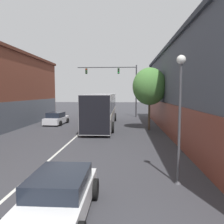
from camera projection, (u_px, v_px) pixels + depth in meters
The scene contains 8 objects.
lane_center_line at pixel (81, 132), 19.49m from camera, with size 0.14×45.81×0.01m.
building_right_storefront at pixel (220, 88), 17.71m from camera, with size 8.69×28.27×7.55m.
bus at pixel (102, 108), 23.11m from camera, with size 3.01×13.06×3.39m.
hatchback_foreground at pixel (58, 197), 6.12m from camera, with size 1.97×3.96×1.23m.
parked_car_left_near at pixel (56, 119), 24.38m from camera, with size 2.10×3.99×1.36m.
traffic_signal_gantry at pixel (120, 80), 31.63m from camera, with size 8.65×0.36×7.50m.
street_lamp at pixel (180, 107), 8.20m from camera, with size 0.34×0.34×4.91m.
street_tree_near at pixel (150, 86), 20.60m from camera, with size 3.20×2.88×5.89m.
Camera 1 is at (4.02, -2.13, 3.52)m, focal length 35.00 mm.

